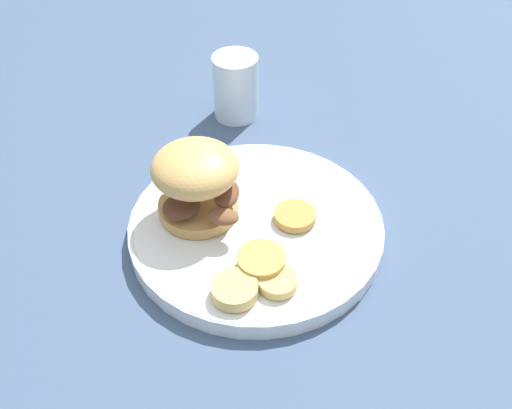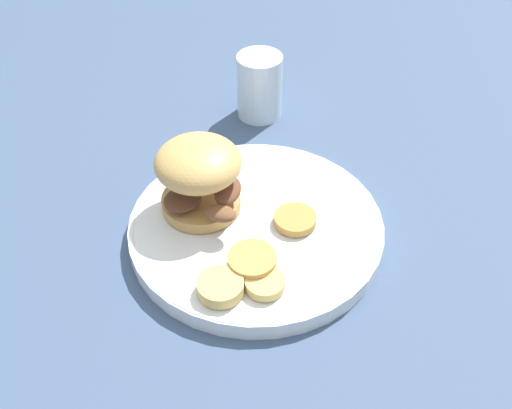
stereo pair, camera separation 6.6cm
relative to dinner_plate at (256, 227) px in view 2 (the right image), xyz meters
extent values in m
plane|color=#3D5170|center=(0.00, 0.00, -0.01)|extent=(4.00, 4.00, 0.00)
cylinder|color=white|center=(0.00, 0.00, 0.00)|extent=(0.29, 0.29, 0.02)
torus|color=white|center=(0.00, 0.00, 0.01)|extent=(0.29, 0.29, 0.01)
cylinder|color=tan|center=(0.02, -0.06, 0.02)|extent=(0.09, 0.09, 0.01)
ellipsoid|color=#563323|center=(0.04, -0.07, 0.04)|extent=(0.05, 0.04, 0.01)
ellipsoid|color=brown|center=(0.01, -0.03, 0.04)|extent=(0.05, 0.05, 0.02)
ellipsoid|color=brown|center=(0.04, -0.02, 0.04)|extent=(0.03, 0.04, 0.01)
ellipsoid|color=#4C281E|center=(-0.01, -0.10, 0.04)|extent=(0.06, 0.06, 0.01)
ellipsoid|color=#4C281E|center=(0.00, -0.09, 0.04)|extent=(0.03, 0.03, 0.01)
ellipsoid|color=tan|center=(0.02, -0.06, 0.07)|extent=(0.10, 0.10, 0.05)
cylinder|color=#DBB766|center=(0.07, 0.06, 0.02)|extent=(0.04, 0.04, 0.01)
cylinder|color=#BC8942|center=(-0.02, 0.04, 0.01)|extent=(0.05, 0.05, 0.01)
cylinder|color=tan|center=(0.06, 0.04, 0.02)|extent=(0.05, 0.05, 0.02)
cylinder|color=#DBB766|center=(0.10, 0.03, 0.02)|extent=(0.05, 0.05, 0.01)
cylinder|color=silver|center=(-0.20, -0.14, 0.03)|extent=(0.06, 0.06, 0.09)
camera|label=1|loc=(0.42, 0.24, 0.48)|focal=42.00mm
camera|label=2|loc=(0.38, 0.29, 0.48)|focal=42.00mm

